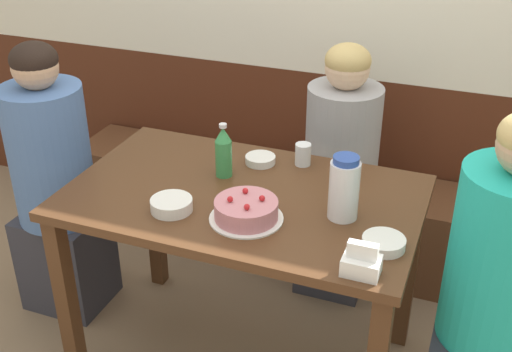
% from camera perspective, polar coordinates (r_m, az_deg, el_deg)
% --- Properties ---
extents(bench_seat, '(2.48, 0.38, 0.44)m').
position_cam_1_polar(bench_seat, '(3.23, 4.49, -3.36)').
color(bench_seat, '#56331E').
rests_on(bench_seat, ground_plane).
extents(dining_table, '(1.25, 0.76, 0.78)m').
position_cam_1_polar(dining_table, '(2.33, -1.13, -3.93)').
color(dining_table, '#4C2D19').
rests_on(dining_table, ground_plane).
extents(birthday_cake, '(0.25, 0.25, 0.09)m').
position_cam_1_polar(birthday_cake, '(2.11, -0.88, -3.08)').
color(birthday_cake, white).
rests_on(birthday_cake, dining_table).
extents(water_pitcher, '(0.10, 0.10, 0.22)m').
position_cam_1_polar(water_pitcher, '(2.10, 7.84, -1.08)').
color(water_pitcher, white).
rests_on(water_pitcher, dining_table).
extents(soju_bottle, '(0.06, 0.06, 0.21)m').
position_cam_1_polar(soju_bottle, '(2.35, -2.90, 2.20)').
color(soju_bottle, '#388E4C').
rests_on(soju_bottle, dining_table).
extents(napkin_holder, '(0.11, 0.08, 0.11)m').
position_cam_1_polar(napkin_holder, '(1.88, 9.36, -7.61)').
color(napkin_holder, white).
rests_on(napkin_holder, dining_table).
extents(bowl_soup_white, '(0.13, 0.13, 0.03)m').
position_cam_1_polar(bowl_soup_white, '(2.02, 11.28, -5.85)').
color(bowl_soup_white, white).
rests_on(bowl_soup_white, dining_table).
extents(bowl_rice_small, '(0.12, 0.12, 0.03)m').
position_cam_1_polar(bowl_rice_small, '(2.47, 0.39, 1.47)').
color(bowl_rice_small, white).
rests_on(bowl_rice_small, dining_table).
extents(bowl_side_dish, '(0.14, 0.14, 0.04)m').
position_cam_1_polar(bowl_side_dish, '(2.18, -7.52, -2.55)').
color(bowl_side_dish, white).
rests_on(bowl_side_dish, dining_table).
extents(glass_water_tall, '(0.06, 0.06, 0.09)m').
position_cam_1_polar(glass_water_tall, '(2.46, 4.20, 1.93)').
color(glass_water_tall, silver).
rests_on(glass_water_tall, dining_table).
extents(person_teal_shirt, '(0.34, 0.33, 1.22)m').
position_cam_1_polar(person_teal_shirt, '(2.83, -17.38, -1.14)').
color(person_teal_shirt, '#33333D').
rests_on(person_teal_shirt, ground_plane).
extents(person_pale_blue_shirt, '(0.34, 0.34, 1.24)m').
position_cam_1_polar(person_pale_blue_shirt, '(2.22, 20.49, -10.24)').
color(person_pale_blue_shirt, '#33333D').
rests_on(person_pale_blue_shirt, ground_plane).
extents(person_grey_tee, '(0.32, 0.34, 1.17)m').
position_cam_1_polar(person_grey_tee, '(2.87, 7.45, -0.28)').
color(person_grey_tee, '#33333D').
rests_on(person_grey_tee, ground_plane).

